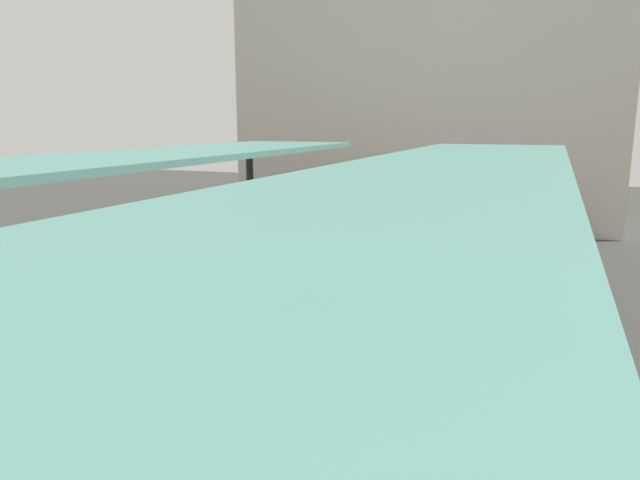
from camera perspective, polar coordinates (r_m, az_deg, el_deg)
ground_plane at (r=12.09m, az=-8.06°, el=-12.25°), size 80.00×80.00×0.00m
platform_left at (r=14.09m, az=-21.79°, el=-7.32°), size 4.40×28.00×1.00m
platform_right at (r=10.66m, az=10.38°, el=-12.77°), size 4.40×28.00×1.00m
track_ballast at (r=12.05m, az=-8.08°, el=-11.82°), size 3.20×28.00×0.20m
rail_near_side at (r=12.34m, az=-11.06°, el=-10.50°), size 0.08×28.00×0.14m
rail_far_side at (r=11.67m, az=-4.96°, el=-11.64°), size 0.08×28.00×0.14m
commuter_train at (r=18.25m, az=3.53°, el=1.63°), size 2.78×11.92×3.10m
canopy_left at (r=14.47m, az=-19.00°, el=7.29°), size 4.18×21.00×3.06m
canopy_right at (r=11.15m, az=12.47°, el=6.55°), size 4.18×21.00×3.05m
platform_bench at (r=12.18m, az=16.35°, el=-5.11°), size 1.40×0.41×0.86m
platform_sign at (r=8.60m, az=5.80°, el=-3.55°), size 0.90×0.08×2.21m
passenger_near_bench at (r=10.25m, az=5.08°, el=-5.53°), size 0.36×0.36×1.64m
passenger_mid_platform at (r=16.00m, az=-15.01°, el=0.49°), size 0.36×0.36×1.73m
station_building_backdrop at (r=30.20m, az=10.26°, el=12.55°), size 18.00×6.00×11.00m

